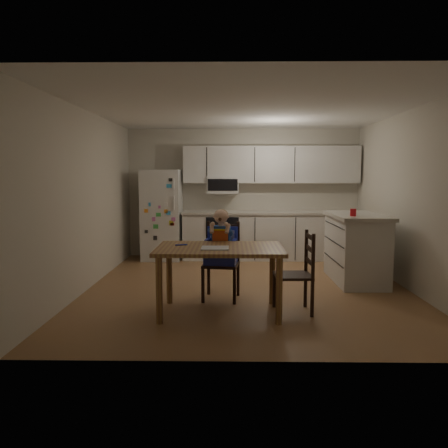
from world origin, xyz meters
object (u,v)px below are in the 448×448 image
Objects in this scene: refrigerator at (162,215)px; chair_side at (301,267)px; dining_table at (220,256)px; red_cup at (353,212)px; kitchen_island at (356,248)px; chair_booster at (222,245)px.

refrigerator reaches higher than chair_side.
refrigerator is 1.17× the size of dining_table.
red_cup reaches higher than chair_side.
kitchen_island is 2.22m from chair_booster.
red_cup is at bearing -114.06° from kitchen_island.
chair_side is at bearing -125.04° from kitchen_island.
kitchen_island reaches higher than dining_table.
refrigerator is at bearing -148.63° from chair_side.
refrigerator is at bearing 109.76° from dining_table.
refrigerator is 3.70m from red_cup.
dining_table is (-1.86, -1.23, -0.40)m from red_cup.
chair_side is (-1.06, -1.52, 0.02)m from kitchen_island.
chair_booster reaches higher than kitchen_island.
kitchen_island is 1.18× the size of chair_booster.
refrigerator is 2.95m from chair_booster.
kitchen_island is 1.46× the size of chair_side.
dining_table is 0.96m from chair_side.
chair_side is at bearing -23.56° from chair_booster.
red_cup is at bearing 25.75° from chair_booster.
red_cup reaches higher than kitchen_island.
red_cup is 0.07× the size of dining_table.
chair_side is at bearing -127.79° from red_cup.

